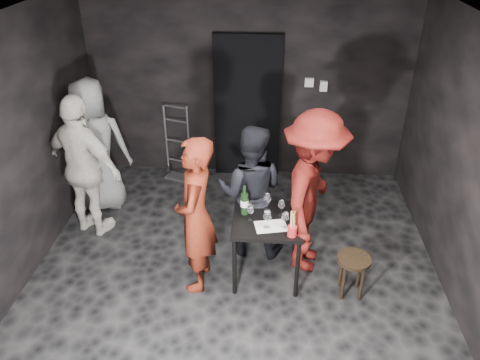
# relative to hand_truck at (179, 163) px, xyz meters

# --- Properties ---
(floor) EXTENTS (4.50, 5.00, 0.02)m
(floor) POSITION_rel_hand_truck_xyz_m (1.02, -2.28, -0.21)
(floor) COLOR black
(floor) RESTS_ON ground
(ceiling) EXTENTS (4.50, 5.00, 0.02)m
(ceiling) POSITION_rel_hand_truck_xyz_m (1.02, -2.28, 2.49)
(ceiling) COLOR silver
(ceiling) RESTS_ON ground
(wall_back) EXTENTS (4.50, 0.04, 2.70)m
(wall_back) POSITION_rel_hand_truck_xyz_m (1.02, 0.22, 1.14)
(wall_back) COLOR black
(wall_back) RESTS_ON ground
(wall_left) EXTENTS (0.04, 5.00, 2.70)m
(wall_left) POSITION_rel_hand_truck_xyz_m (-1.23, -2.28, 1.14)
(wall_left) COLOR black
(wall_left) RESTS_ON ground
(wall_right) EXTENTS (0.04, 5.00, 2.70)m
(wall_right) POSITION_rel_hand_truck_xyz_m (3.27, -2.28, 1.14)
(wall_right) COLOR black
(wall_right) RESTS_ON ground
(doorway) EXTENTS (0.95, 0.10, 2.10)m
(doorway) POSITION_rel_hand_truck_xyz_m (1.02, 0.16, 0.84)
(doorway) COLOR black
(doorway) RESTS_ON ground
(wallbox_upper) EXTENTS (0.12, 0.06, 0.12)m
(wallbox_upper) POSITION_rel_hand_truck_xyz_m (1.87, 0.17, 1.24)
(wallbox_upper) COLOR #B7B7B2
(wallbox_upper) RESTS_ON wall_back
(wallbox_lower) EXTENTS (0.10, 0.06, 0.14)m
(wallbox_lower) POSITION_rel_hand_truck_xyz_m (2.07, 0.17, 1.19)
(wallbox_lower) COLOR #B7B7B2
(wallbox_lower) RESTS_ON wall_back
(hand_truck) EXTENTS (0.37, 0.32, 1.11)m
(hand_truck) POSITION_rel_hand_truck_xyz_m (0.00, 0.00, 0.00)
(hand_truck) COLOR #B2B2B7
(hand_truck) RESTS_ON floor
(tasting_table) EXTENTS (0.72, 0.72, 0.75)m
(tasting_table) POSITION_rel_hand_truck_xyz_m (1.36, -2.13, 0.44)
(tasting_table) COLOR black
(tasting_table) RESTS_ON floor
(stool) EXTENTS (0.34, 0.34, 0.47)m
(stool) POSITION_rel_hand_truck_xyz_m (2.25, -2.36, 0.17)
(stool) COLOR black
(stool) RESTS_ON floor
(server_red) EXTENTS (0.47, 0.71, 1.96)m
(server_red) POSITION_rel_hand_truck_xyz_m (0.64, -2.29, 0.77)
(server_red) COLOR maroon
(server_red) RESTS_ON floor
(woman_black) EXTENTS (0.86, 0.53, 1.67)m
(woman_black) POSITION_rel_hand_truck_xyz_m (1.16, -1.68, 0.63)
(woman_black) COLOR black
(woman_black) RESTS_ON floor
(man_maroon) EXTENTS (1.01, 1.59, 2.28)m
(man_maroon) POSITION_rel_hand_truck_xyz_m (1.83, -1.89, 0.93)
(man_maroon) COLOR #58120E
(man_maroon) RESTS_ON floor
(bystander_cream) EXTENTS (1.38, 1.03, 2.12)m
(bystander_cream) POSITION_rel_hand_truck_xyz_m (-0.80, -1.46, 0.85)
(bystander_cream) COLOR silver
(bystander_cream) RESTS_ON floor
(bystander_grey) EXTENTS (1.09, 0.68, 2.10)m
(bystander_grey) POSITION_rel_hand_truck_xyz_m (-0.88, -0.88, 0.84)
(bystander_grey) COLOR slate
(bystander_grey) RESTS_ON floor
(tasting_mat) EXTENTS (0.36, 0.28, 0.00)m
(tasting_mat) POSITION_rel_hand_truck_xyz_m (1.40, -2.27, 0.54)
(tasting_mat) COLOR white
(tasting_mat) RESTS_ON tasting_table
(wine_glass_a) EXTENTS (0.10, 0.10, 0.20)m
(wine_glass_a) POSITION_rel_hand_truck_xyz_m (1.19, -2.18, 0.64)
(wine_glass_a) COLOR white
(wine_glass_a) RESTS_ON tasting_table
(wine_glass_b) EXTENTS (0.09, 0.09, 0.19)m
(wine_glass_b) POSITION_rel_hand_truck_xyz_m (1.13, -2.04, 0.64)
(wine_glass_b) COLOR white
(wine_glass_b) RESTS_ON tasting_table
(wine_glass_c) EXTENTS (0.10, 0.10, 0.22)m
(wine_glass_c) POSITION_rel_hand_truck_xyz_m (1.35, -1.97, 0.65)
(wine_glass_c) COLOR white
(wine_glass_c) RESTS_ON tasting_table
(wine_glass_d) EXTENTS (0.09, 0.09, 0.22)m
(wine_glass_d) POSITION_rel_hand_truck_xyz_m (1.36, -2.29, 0.65)
(wine_glass_d) COLOR white
(wine_glass_d) RESTS_ON tasting_table
(wine_glass_e) EXTENTS (0.09, 0.09, 0.20)m
(wine_glass_e) POSITION_rel_hand_truck_xyz_m (1.54, -2.28, 0.64)
(wine_glass_e) COLOR white
(wine_glass_e) RESTS_ON tasting_table
(wine_glass_f) EXTENTS (0.08, 0.08, 0.19)m
(wine_glass_f) POSITION_rel_hand_truck_xyz_m (1.50, -2.06, 0.64)
(wine_glass_f) COLOR white
(wine_glass_f) RESTS_ON tasting_table
(wine_bottle) EXTENTS (0.08, 0.08, 0.33)m
(wine_bottle) POSITION_rel_hand_truck_xyz_m (1.12, -2.05, 0.67)
(wine_bottle) COLOR black
(wine_bottle) RESTS_ON tasting_table
(breadstick_cup) EXTENTS (0.10, 0.10, 0.30)m
(breadstick_cup) POSITION_rel_hand_truck_xyz_m (1.61, -2.40, 0.68)
(breadstick_cup) COLOR #B11E24
(breadstick_cup) RESTS_ON tasting_table
(reserved_card) EXTENTS (0.12, 0.15, 0.10)m
(reserved_card) POSITION_rel_hand_truck_xyz_m (1.67, -2.18, 0.59)
(reserved_card) COLOR white
(reserved_card) RESTS_ON tasting_table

